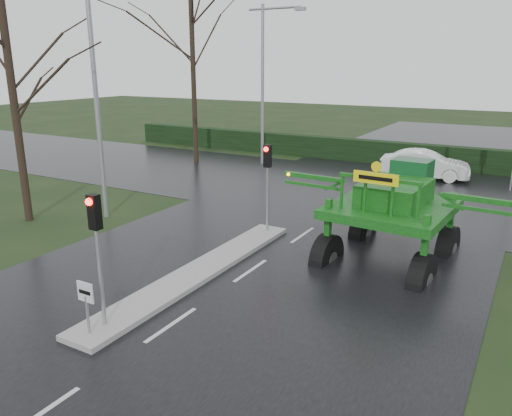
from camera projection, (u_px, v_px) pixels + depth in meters
The scene contains 14 objects.
ground at pixel (171, 325), 12.77m from camera, with size 140.00×140.00×0.00m, color black.
road_main at pixel (322, 222), 21.09m from camera, with size 14.00×80.00×0.02m, color black.
road_cross at pixel (367, 192), 26.09m from camera, with size 80.00×12.00×0.02m, color black.
median_island at pixel (199, 272), 15.86m from camera, with size 1.20×10.00×0.16m, color gray.
hedge_row at pixel (406, 154), 32.55m from camera, with size 44.00×0.90×1.50m, color black.
keep_left_sign at pixel (86, 299), 11.84m from camera, with size 0.50×0.07×1.35m.
traffic_signal_near at pixel (96, 233), 11.83m from camera, with size 0.26×0.33×3.52m.
traffic_signal_mid at pixel (267, 169), 18.91m from camera, with size 0.26×0.33×3.52m.
street_light_left_near at pixel (100, 75), 20.02m from camera, with size 3.85×0.30×10.00m.
street_light_left_far at pixel (267, 71), 31.68m from camera, with size 3.85×0.30×10.00m.
tree_left_near at pixel (11, 79), 19.73m from camera, with size 6.30×6.30×10.85m.
tree_left_far at pixel (193, 52), 31.75m from camera, with size 7.70×7.70×13.26m.
crop_sprayer at pixel (332, 198), 16.64m from camera, with size 8.04×5.25×4.50m.
white_sedan at pixel (423, 179), 29.07m from camera, with size 1.72×4.94×1.63m, color white.
Camera 1 is at (7.57, -8.83, 6.45)m, focal length 35.00 mm.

